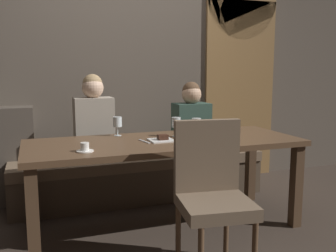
{
  "coord_description": "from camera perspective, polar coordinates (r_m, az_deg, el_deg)",
  "views": [
    {
      "loc": [
        -0.99,
        -2.83,
        1.31
      ],
      "look_at": [
        0.05,
        0.08,
        0.84
      ],
      "focal_mm": 40.25,
      "sensor_mm": 36.0,
      "label": 1
    }
  ],
  "objects": [
    {
      "name": "wine_glass_far_left",
      "position": [
        3.19,
        1.24,
        0.48
      ],
      "size": [
        0.08,
        0.08,
        0.16
      ],
      "color": "silver",
      "rests_on": "dining_table"
    },
    {
      "name": "fork_on_table",
      "position": [
        2.98,
        -3.61,
        -2.34
      ],
      "size": [
        0.05,
        0.17,
        0.01
      ],
      "primitive_type": "cube",
      "rotation": [
        0.0,
        0.0,
        0.21
      ],
      "color": "silver",
      "rests_on": "dining_table"
    },
    {
      "name": "back_wall_tiled",
      "position": [
        4.17,
        -6.1,
        11.22
      ],
      "size": [
        6.0,
        0.12,
        3.0
      ],
      "primitive_type": "cube",
      "color": "brown",
      "rests_on": "ground"
    },
    {
      "name": "ground",
      "position": [
        3.27,
        -0.42,
        -14.99
      ],
      "size": [
        9.0,
        9.0,
        0.0
      ],
      "primitive_type": "plane",
      "color": "#382D26"
    },
    {
      "name": "dining_table",
      "position": [
        3.06,
        -0.43,
        -3.75
      ],
      "size": [
        2.2,
        0.84,
        0.74
      ],
      "color": "#493422",
      "rests_on": "ground"
    },
    {
      "name": "wine_glass_near_left",
      "position": [
        3.14,
        4.32,
        0.32
      ],
      "size": [
        0.08,
        0.08,
        0.16
      ],
      "color": "silver",
      "rests_on": "dining_table"
    },
    {
      "name": "banquette_bench",
      "position": [
        3.82,
        -3.93,
        -7.83
      ],
      "size": [
        2.5,
        0.44,
        0.45
      ],
      "color": "#4A3C2E",
      "rests_on": "ground"
    },
    {
      "name": "dessert_plate",
      "position": [
        3.01,
        -0.92,
        -2.0
      ],
      "size": [
        0.19,
        0.19,
        0.05
      ],
      "color": "white",
      "rests_on": "dining_table"
    },
    {
      "name": "arched_door",
      "position": [
        4.61,
        10.89,
        9.18
      ],
      "size": [
        0.9,
        0.05,
        2.55
      ],
      "color": "olive",
      "rests_on": "ground"
    },
    {
      "name": "chair_near_side",
      "position": [
        2.47,
        6.63,
        -9.12
      ],
      "size": [
        0.5,
        0.5,
        0.98
      ],
      "color": "brown",
      "rests_on": "ground"
    },
    {
      "name": "espresso_cup",
      "position": [
        2.68,
        -12.49,
        -3.26
      ],
      "size": [
        0.12,
        0.12,
        0.06
      ],
      "color": "white",
      "rests_on": "dining_table"
    },
    {
      "name": "diner_redhead",
      "position": [
        3.61,
        -11.19,
        0.92
      ],
      "size": [
        0.36,
        0.24,
        0.81
      ],
      "color": "#9E9384",
      "rests_on": "banquette_bench"
    },
    {
      "name": "diner_bearded",
      "position": [
        3.89,
        3.55,
        1.01
      ],
      "size": [
        0.36,
        0.24,
        0.73
      ],
      "color": "#2D473D",
      "rests_on": "banquette_bench"
    },
    {
      "name": "wine_glass_center_front",
      "position": [
        3.25,
        -7.67,
        0.49
      ],
      "size": [
        0.08,
        0.08,
        0.16
      ],
      "color": "silver",
      "rests_on": "dining_table"
    }
  ]
}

